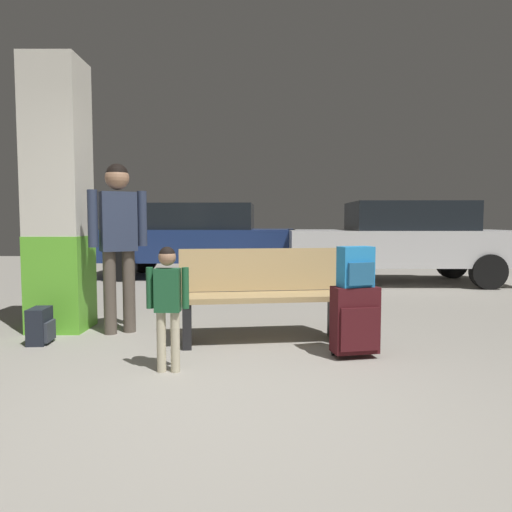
{
  "coord_description": "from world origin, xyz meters",
  "views": [
    {
      "loc": [
        0.17,
        -2.92,
        1.16
      ],
      "look_at": [
        0.17,
        1.3,
        0.85
      ],
      "focal_mm": 33.78,
      "sensor_mm": 36.0,
      "label": 1
    }
  ],
  "objects_px": {
    "parked_car_far": "(197,238)",
    "bench": "(263,295)",
    "backpack_bright": "(356,267)",
    "suitcase": "(355,320)",
    "backpack_dark_floor": "(40,326)",
    "structural_pillar": "(59,198)",
    "parked_car_near": "(401,240)",
    "adult": "(118,229)",
    "child": "(168,295)"
  },
  "relations": [
    {
      "from": "suitcase",
      "to": "adult",
      "type": "relative_size",
      "value": 0.35
    },
    {
      "from": "backpack_bright",
      "to": "parked_car_far",
      "type": "distance_m",
      "value": 6.3
    },
    {
      "from": "structural_pillar",
      "to": "parked_car_far",
      "type": "distance_m",
      "value": 4.98
    },
    {
      "from": "backpack_bright",
      "to": "child",
      "type": "xyz_separation_m",
      "value": [
        -1.51,
        -0.39,
        -0.18
      ]
    },
    {
      "from": "backpack_bright",
      "to": "parked_car_far",
      "type": "height_order",
      "value": "parked_car_far"
    },
    {
      "from": "parked_car_near",
      "to": "bench",
      "type": "bearing_deg",
      "value": -121.21
    },
    {
      "from": "parked_car_far",
      "to": "structural_pillar",
      "type": "bearing_deg",
      "value": -99.9
    },
    {
      "from": "structural_pillar",
      "to": "suitcase",
      "type": "bearing_deg",
      "value": -20.21
    },
    {
      "from": "bench",
      "to": "suitcase",
      "type": "distance_m",
      "value": 0.97
    },
    {
      "from": "child",
      "to": "parked_car_near",
      "type": "height_order",
      "value": "parked_car_near"
    },
    {
      "from": "parked_car_far",
      "to": "backpack_bright",
      "type": "bearing_deg",
      "value": -70.83
    },
    {
      "from": "adult",
      "to": "parked_car_near",
      "type": "bearing_deg",
      "value": 44.49
    },
    {
      "from": "suitcase",
      "to": "backpack_dark_floor",
      "type": "distance_m",
      "value": 2.92
    },
    {
      "from": "backpack_dark_floor",
      "to": "parked_car_far",
      "type": "relative_size",
      "value": 0.08
    },
    {
      "from": "bench",
      "to": "child",
      "type": "xyz_separation_m",
      "value": [
        -0.74,
        -0.97,
        0.15
      ]
    },
    {
      "from": "parked_car_far",
      "to": "suitcase",
      "type": "bearing_deg",
      "value": -70.84
    },
    {
      "from": "backpack_bright",
      "to": "adult",
      "type": "distance_m",
      "value": 2.44
    },
    {
      "from": "backpack_bright",
      "to": "bench",
      "type": "bearing_deg",
      "value": 143.43
    },
    {
      "from": "backpack_bright",
      "to": "suitcase",
      "type": "bearing_deg",
      "value": 161.28
    },
    {
      "from": "child",
      "to": "adult",
      "type": "height_order",
      "value": "adult"
    },
    {
      "from": "structural_pillar",
      "to": "parked_car_near",
      "type": "height_order",
      "value": "structural_pillar"
    },
    {
      "from": "bench",
      "to": "parked_car_far",
      "type": "distance_m",
      "value": 5.54
    },
    {
      "from": "structural_pillar",
      "to": "suitcase",
      "type": "xyz_separation_m",
      "value": [
        2.92,
        -1.07,
        -1.08
      ]
    },
    {
      "from": "structural_pillar",
      "to": "parked_car_near",
      "type": "relative_size",
      "value": 0.69
    },
    {
      "from": "bench",
      "to": "backpack_bright",
      "type": "bearing_deg",
      "value": -36.57
    },
    {
      "from": "bench",
      "to": "parked_car_near",
      "type": "relative_size",
      "value": 0.4
    },
    {
      "from": "backpack_bright",
      "to": "parked_car_near",
      "type": "distance_m",
      "value": 5.29
    },
    {
      "from": "backpack_bright",
      "to": "parked_car_near",
      "type": "height_order",
      "value": "parked_car_near"
    },
    {
      "from": "bench",
      "to": "parked_car_near",
      "type": "xyz_separation_m",
      "value": [
        2.65,
        4.37,
        0.36
      ]
    },
    {
      "from": "backpack_bright",
      "to": "child",
      "type": "bearing_deg",
      "value": -165.58
    },
    {
      "from": "child",
      "to": "adult",
      "type": "xyz_separation_m",
      "value": [
        -0.74,
        1.29,
        0.48
      ]
    },
    {
      "from": "backpack_bright",
      "to": "child",
      "type": "distance_m",
      "value": 1.57
    },
    {
      "from": "bench",
      "to": "parked_car_near",
      "type": "bearing_deg",
      "value": 58.79
    },
    {
      "from": "parked_car_near",
      "to": "backpack_dark_floor",
      "type": "bearing_deg",
      "value": -136.67
    },
    {
      "from": "parked_car_far",
      "to": "bench",
      "type": "bearing_deg",
      "value": -76.49
    },
    {
      "from": "structural_pillar",
      "to": "backpack_bright",
      "type": "relative_size",
      "value": 8.33
    },
    {
      "from": "structural_pillar",
      "to": "bench",
      "type": "bearing_deg",
      "value": -13.09
    },
    {
      "from": "backpack_dark_floor",
      "to": "adult",
      "type": "bearing_deg",
      "value": 34.58
    },
    {
      "from": "child",
      "to": "backpack_dark_floor",
      "type": "relative_size",
      "value": 2.84
    },
    {
      "from": "backpack_bright",
      "to": "backpack_dark_floor",
      "type": "relative_size",
      "value": 1.0
    },
    {
      "from": "suitcase",
      "to": "parked_car_far",
      "type": "bearing_deg",
      "value": 109.16
    },
    {
      "from": "child",
      "to": "parked_car_near",
      "type": "distance_m",
      "value": 6.33
    },
    {
      "from": "suitcase",
      "to": "parked_car_far",
      "type": "height_order",
      "value": "parked_car_far"
    },
    {
      "from": "structural_pillar",
      "to": "adult",
      "type": "distance_m",
      "value": 0.77
    },
    {
      "from": "adult",
      "to": "parked_car_far",
      "type": "bearing_deg",
      "value": 87.95
    },
    {
      "from": "child",
      "to": "parked_car_far",
      "type": "bearing_deg",
      "value": 95.0
    },
    {
      "from": "backpack_dark_floor",
      "to": "parked_car_far",
      "type": "bearing_deg",
      "value": 81.59
    },
    {
      "from": "adult",
      "to": "parked_car_far",
      "type": "distance_m",
      "value": 5.06
    },
    {
      "from": "bench",
      "to": "structural_pillar",
      "type": "bearing_deg",
      "value": 166.91
    },
    {
      "from": "child",
      "to": "parked_car_far",
      "type": "relative_size",
      "value": 0.23
    }
  ]
}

